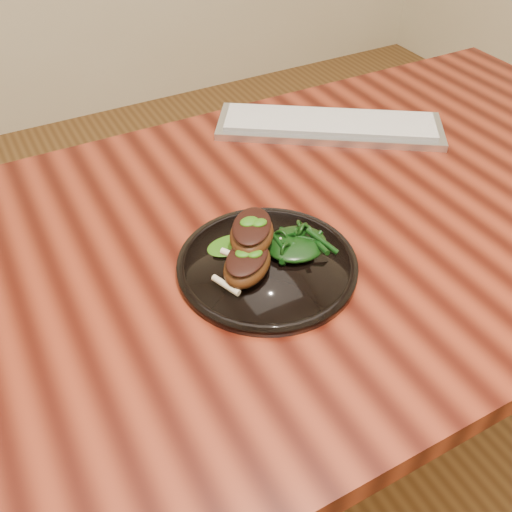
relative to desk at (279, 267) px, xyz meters
The scene contains 7 objects.
desk is the anchor object (origin of this frame).
plate 0.13m from the desk, 131.45° to the right, with size 0.26×0.26×0.02m.
lamb_chop_front 0.18m from the desk, 141.03° to the right, with size 0.11×0.11×0.04m.
lamb_chop_back 0.16m from the desk, 148.01° to the right, with size 0.11×0.11×0.04m.
herb_smear 0.14m from the desk, 169.65° to the right, with size 0.07×0.05×0.00m, color #194E08.
greens_heap 0.13m from the desk, 101.37° to the right, with size 0.09×0.09×0.03m.
keyboard 0.34m from the desk, 42.78° to the left, with size 0.44×0.35×0.02m.
Camera 1 is at (-0.36, -0.59, 1.31)m, focal length 40.00 mm.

